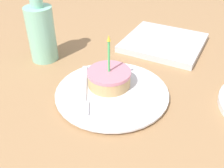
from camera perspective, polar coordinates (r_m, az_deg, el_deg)
ground_plane at (r=0.64m, az=1.81°, el=-3.74°), size 2.40×2.40×0.04m
plate at (r=0.62m, az=0.00°, el=-1.90°), size 0.27×0.27×0.01m
cake_slice at (r=0.63m, az=-0.64°, el=1.37°), size 0.10×0.10×0.13m
fork at (r=0.62m, az=-6.14°, el=-1.65°), size 0.12×0.18×0.00m
bottle at (r=0.76m, az=-15.16°, el=10.93°), size 0.08×0.08×0.21m
marble_board at (r=0.86m, az=11.19°, el=8.84°), size 0.23×0.23×0.02m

